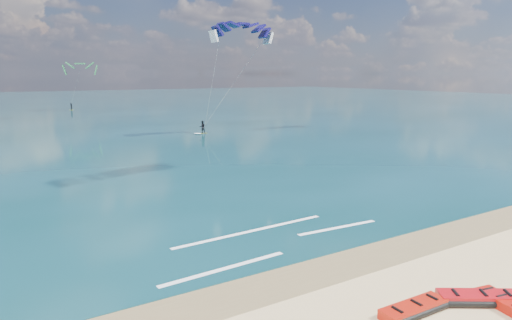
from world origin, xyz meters
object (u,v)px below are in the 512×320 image
(packed_kite_left, at_px, (413,313))
(kitesurfer_far, at_px, (223,73))
(packed_kite_mid, at_px, (479,303))
(packed_kite_right, at_px, (502,306))

(packed_kite_left, distance_m, kitesurfer_far, 44.15)
(packed_kite_left, distance_m, packed_kite_mid, 2.48)
(kitesurfer_far, bearing_deg, packed_kite_right, -109.22)
(packed_kite_mid, bearing_deg, packed_kite_left, -163.09)
(kitesurfer_far, bearing_deg, packed_kite_mid, -109.96)
(packed_kite_left, height_order, packed_kite_mid, packed_kite_mid)
(packed_kite_mid, distance_m, packed_kite_right, 0.70)
(packed_kite_mid, bearing_deg, packed_kite_right, -19.39)
(packed_kite_mid, height_order, packed_kite_right, packed_kite_mid)
(packed_kite_mid, bearing_deg, kitesurfer_far, 106.19)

